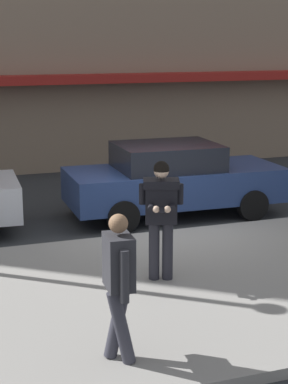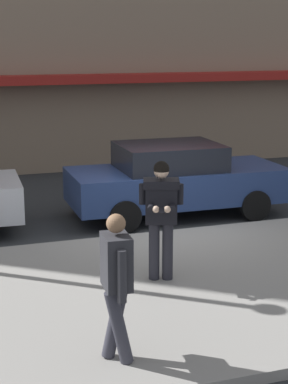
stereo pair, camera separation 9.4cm
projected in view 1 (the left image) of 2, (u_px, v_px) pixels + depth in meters
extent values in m
plane|color=#2B2D30|center=(161.00, 234.00, 12.29)|extent=(80.00, 80.00, 0.00)
cube|color=gray|center=(287.00, 275.00, 9.99)|extent=(32.00, 5.30, 0.14)
cube|color=silver|center=(207.00, 229.00, 12.66)|extent=(28.00, 0.12, 0.01)
cube|color=maroon|center=(115.00, 78.00, 17.65)|extent=(26.60, 0.70, 0.24)
cube|color=navy|center=(175.00, 184.00, 13.49)|extent=(4.54, 1.92, 0.70)
cube|color=black|center=(167.00, 156.00, 13.30)|extent=(2.11, 1.68, 0.52)
cylinder|color=black|center=(218.00, 187.00, 14.79)|extent=(0.64, 0.23, 0.64)
cylinder|color=black|center=(253.00, 205.00, 13.21)|extent=(0.64, 0.23, 0.64)
cylinder|color=black|center=(101.00, 196.00, 13.94)|extent=(0.64, 0.23, 0.64)
cylinder|color=black|center=(123.00, 216.00, 12.36)|extent=(0.64, 0.23, 0.64)
cylinder|color=#23232B|center=(168.00, 251.00, 9.53)|extent=(0.16, 0.16, 0.88)
cylinder|color=#23232B|center=(154.00, 251.00, 9.53)|extent=(0.16, 0.16, 0.88)
cube|color=black|center=(161.00, 201.00, 9.35)|extent=(0.53, 0.44, 0.64)
cube|color=black|center=(161.00, 183.00, 9.29)|extent=(0.60, 0.49, 0.12)
cylinder|color=black|center=(180.00, 194.00, 9.33)|extent=(0.11, 0.11, 0.30)
cylinder|color=black|center=(172.00, 207.00, 9.21)|extent=(0.19, 0.32, 0.10)
sphere|color=beige|center=(168.00, 209.00, 9.07)|extent=(0.10, 0.10, 0.10)
cylinder|color=black|center=(143.00, 194.00, 9.33)|extent=(0.11, 0.11, 0.30)
cylinder|color=black|center=(151.00, 207.00, 9.21)|extent=(0.19, 0.32, 0.10)
sphere|color=beige|center=(156.00, 209.00, 9.07)|extent=(0.10, 0.10, 0.10)
cube|color=black|center=(162.00, 210.00, 9.03)|extent=(0.12, 0.16, 0.07)
sphere|color=beige|center=(161.00, 171.00, 9.22)|extent=(0.22, 0.22, 0.22)
sphere|color=black|center=(161.00, 169.00, 9.21)|extent=(0.23, 0.23, 0.23)
cylinder|color=#33333D|center=(121.00, 327.00, 7.01)|extent=(0.33, 0.17, 0.87)
cylinder|color=#33333D|center=(117.00, 321.00, 7.18)|extent=(0.33, 0.17, 0.87)
cube|color=#2D2D33|center=(119.00, 262.00, 6.93)|extent=(0.31, 0.44, 0.60)
cylinder|color=#2D2D33|center=(125.00, 277.00, 6.71)|extent=(0.10, 0.10, 0.58)
cylinder|color=#2D2D33|center=(113.00, 261.00, 7.18)|extent=(0.10, 0.10, 0.58)
sphere|color=#8C6647|center=(118.00, 224.00, 6.83)|extent=(0.21, 0.21, 0.21)
cube|color=brown|center=(114.00, 270.00, 7.26)|extent=(0.13, 0.25, 0.32)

